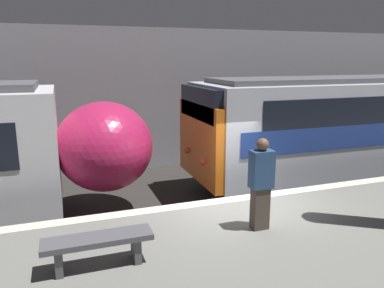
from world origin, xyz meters
TOP-DOWN VIEW (x-y plane):
  - ground_plane at (0.00, 0.00)m, footprint 120.00×120.00m
  - station_rear_barrier at (0.00, 6.57)m, footprint 50.00×0.15m
  - person_waiting at (-0.18, -1.51)m, footprint 0.38×0.24m
  - platform_bench at (-2.90, -1.83)m, footprint 1.50×0.40m

SIDE VIEW (x-z plane):
  - ground_plane at x=0.00m, z-range 0.00..0.00m
  - platform_bench at x=-2.90m, z-range 1.25..1.70m
  - person_waiting at x=-0.18m, z-range 1.18..2.76m
  - station_rear_barrier at x=0.00m, z-range 0.00..5.05m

